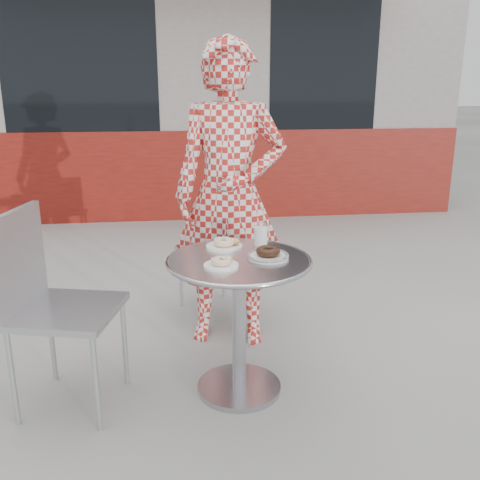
{
  "coord_description": "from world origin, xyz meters",
  "views": [
    {
      "loc": [
        -0.27,
        -2.36,
        1.52
      ],
      "look_at": [
        0.04,
        0.12,
        0.78
      ],
      "focal_mm": 40.0,
      "sensor_mm": 36.0,
      "label": 1
    }
  ],
  "objects": [
    {
      "name": "ground",
      "position": [
        0.0,
        0.0,
        0.0
      ],
      "size": [
        60.0,
        60.0,
        0.0
      ],
      "primitive_type": "plane",
      "color": "#A3A09B",
      "rests_on": "ground"
    },
    {
      "name": "plate_far",
      "position": [
        -0.03,
        0.22,
        0.73
      ],
      "size": [
        0.18,
        0.18,
        0.05
      ],
      "rotation": [
        0.0,
        0.0,
        -0.42
      ],
      "color": "white",
      "rests_on": "bistro_table"
    },
    {
      "name": "plate_checker",
      "position": [
        0.16,
        0.04,
        0.73
      ],
      "size": [
        0.2,
        0.2,
        0.05
      ],
      "rotation": [
        0.0,
        0.0,
        0.39
      ],
      "color": "white",
      "rests_on": "bistro_table"
    },
    {
      "name": "storefront",
      "position": [
        -0.0,
        5.56,
        1.49
      ],
      "size": [
        6.02,
        4.55,
        3.0
      ],
      "color": "gray",
      "rests_on": "ground"
    },
    {
      "name": "plate_near",
      "position": [
        -0.07,
        -0.06,
        0.73
      ],
      "size": [
        0.16,
        0.16,
        0.04
      ],
      "rotation": [
        0.0,
        0.0,
        0.34
      ],
      "color": "white",
      "rests_on": "bistro_table"
    },
    {
      "name": "bistro_table",
      "position": [
        0.02,
        0.04,
        0.54
      ],
      "size": [
        0.7,
        0.7,
        0.71
      ],
      "rotation": [
        0.0,
        0.0,
        0.21
      ],
      "color": "silver",
      "rests_on": "ground"
    },
    {
      "name": "chair_far",
      "position": [
        -0.02,
        1.04,
        0.26
      ],
      "size": [
        0.53,
        0.53,
        0.84
      ],
      "rotation": [
        0.0,
        0.0,
        3.56
      ],
      "color": "#B1B4B9",
      "rests_on": "ground"
    },
    {
      "name": "seated_person",
      "position": [
        0.04,
        0.65,
        0.88
      ],
      "size": [
        0.71,
        0.53,
        1.77
      ],
      "primitive_type": "imported",
      "rotation": [
        0.0,
        0.0,
        -0.18
      ],
      "color": "#AD201A",
      "rests_on": "ground"
    },
    {
      "name": "milk_cup",
      "position": [
        0.16,
        0.24,
        0.76
      ],
      "size": [
        0.07,
        0.07,
        0.12
      ],
      "rotation": [
        0.0,
        0.0,
        0.22
      ],
      "color": "white",
      "rests_on": "bistro_table"
    },
    {
      "name": "chair_left",
      "position": [
        -0.81,
        0.03,
        0.3
      ],
      "size": [
        0.56,
        0.55,
        0.96
      ],
      "rotation": [
        0.0,
        0.0,
        1.33
      ],
      "color": "#B1B4B9",
      "rests_on": "ground"
    }
  ]
}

